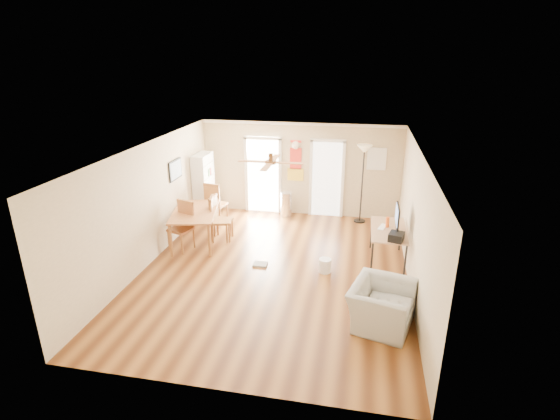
% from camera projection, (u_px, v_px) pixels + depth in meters
% --- Properties ---
extents(floor, '(7.00, 7.00, 0.00)m').
position_uv_depth(floor, '(275.00, 270.00, 9.06)').
color(floor, brown).
rests_on(floor, ground).
extents(ceiling, '(5.50, 7.00, 0.00)m').
position_uv_depth(ceiling, '(274.00, 150.00, 8.16)').
color(ceiling, silver).
rests_on(ceiling, floor).
extents(wall_back, '(5.50, 0.04, 2.60)m').
position_uv_depth(wall_back, '(300.00, 169.00, 11.83)').
color(wall_back, beige).
rests_on(wall_back, floor).
extents(wall_front, '(5.50, 0.04, 2.60)m').
position_uv_depth(wall_front, '(218.00, 309.00, 5.39)').
color(wall_front, beige).
rests_on(wall_front, floor).
extents(wall_left, '(0.04, 7.00, 2.60)m').
position_uv_depth(wall_left, '(148.00, 204.00, 9.11)').
color(wall_left, beige).
rests_on(wall_left, floor).
extents(wall_right, '(0.04, 7.00, 2.60)m').
position_uv_depth(wall_right, '(415.00, 223.00, 8.12)').
color(wall_right, beige).
rests_on(wall_right, floor).
extents(crown_molding, '(5.50, 7.00, 0.08)m').
position_uv_depth(crown_molding, '(274.00, 152.00, 8.17)').
color(crown_molding, white).
rests_on(crown_molding, wall_back).
extents(kitchen_doorway, '(0.90, 0.10, 2.10)m').
position_uv_depth(kitchen_doorway, '(263.00, 176.00, 12.10)').
color(kitchen_doorway, white).
rests_on(kitchen_doorway, wall_back).
extents(bathroom_doorway, '(0.80, 0.10, 2.10)m').
position_uv_depth(bathroom_doorway, '(327.00, 180.00, 11.77)').
color(bathroom_doorway, white).
rests_on(bathroom_doorway, wall_back).
extents(wall_decal, '(0.46, 0.03, 1.10)m').
position_uv_depth(wall_decal, '(296.00, 161.00, 11.75)').
color(wall_decal, red).
rests_on(wall_decal, wall_back).
extents(ac_grille, '(0.50, 0.04, 0.60)m').
position_uv_depth(ac_grille, '(377.00, 159.00, 11.30)').
color(ac_grille, white).
rests_on(ac_grille, wall_back).
extents(framed_poster, '(0.04, 0.66, 0.48)m').
position_uv_depth(framed_poster, '(175.00, 170.00, 10.25)').
color(framed_poster, black).
rests_on(framed_poster, wall_left).
extents(ceiling_fan, '(1.24, 1.24, 0.20)m').
position_uv_depth(ceiling_fan, '(271.00, 162.00, 7.94)').
color(ceiling_fan, '#593819').
rests_on(ceiling_fan, ceiling).
extents(bookshelf, '(0.61, 0.88, 1.80)m').
position_uv_depth(bookshelf, '(204.00, 186.00, 11.70)').
color(bookshelf, silver).
rests_on(bookshelf, floor).
extents(dining_table, '(1.31, 1.81, 0.82)m').
position_uv_depth(dining_table, '(196.00, 227.00, 10.25)').
color(dining_table, '#AC6137').
rests_on(dining_table, floor).
extents(dining_chair_right_a, '(0.47, 0.47, 1.09)m').
position_uv_depth(dining_chair_right_a, '(222.00, 218.00, 10.40)').
color(dining_chair_right_a, '#A57735').
rests_on(dining_chair_right_a, floor).
extents(dining_chair_right_b, '(0.55, 0.55, 1.10)m').
position_uv_depth(dining_chair_right_b, '(221.00, 219.00, 10.37)').
color(dining_chair_right_b, '#A97A36').
rests_on(dining_chair_right_b, floor).
extents(dining_chair_near, '(0.60, 0.60, 1.14)m').
position_uv_depth(dining_chair_near, '(180.00, 227.00, 9.85)').
color(dining_chair_near, '#935D2F').
rests_on(dining_chair_near, floor).
extents(dining_chair_far, '(0.54, 0.54, 1.13)m').
position_uv_depth(dining_chair_far, '(217.00, 202.00, 11.47)').
color(dining_chair_far, '#AB7337').
rests_on(dining_chair_far, floor).
extents(trash_can, '(0.38, 0.38, 0.69)m').
position_uv_depth(trash_can, '(286.00, 204.00, 11.97)').
color(trash_can, silver).
rests_on(trash_can, floor).
extents(torchiere_lamp, '(0.41, 0.41, 2.11)m').
position_uv_depth(torchiere_lamp, '(362.00, 184.00, 11.32)').
color(torchiere_lamp, black).
rests_on(torchiere_lamp, floor).
extents(computer_desk, '(0.74, 1.48, 0.79)m').
position_uv_depth(computer_desk, '(387.00, 246.00, 9.28)').
color(computer_desk, tan).
rests_on(computer_desk, floor).
extents(imac, '(0.14, 0.65, 0.60)m').
position_uv_depth(imac, '(397.00, 220.00, 8.85)').
color(imac, black).
rests_on(imac, computer_desk).
extents(keyboard, '(0.22, 0.38, 0.01)m').
position_uv_depth(keyboard, '(382.00, 227.00, 9.24)').
color(keyboard, white).
rests_on(keyboard, computer_desk).
extents(printer, '(0.35, 0.38, 0.17)m').
position_uv_depth(printer, '(396.00, 237.00, 8.56)').
color(printer, black).
rests_on(printer, computer_desk).
extents(orange_bottle, '(0.10, 0.10, 0.23)m').
position_uv_depth(orange_bottle, '(387.00, 222.00, 9.21)').
color(orange_bottle, '#EC5815').
rests_on(orange_bottle, computer_desk).
extents(wastebasket_a, '(0.30, 0.30, 0.30)m').
position_uv_depth(wastebasket_a, '(325.00, 266.00, 8.95)').
color(wastebasket_a, white).
rests_on(wastebasket_a, floor).
extents(wastebasket_b, '(0.26, 0.26, 0.27)m').
position_uv_depth(wastebasket_b, '(370.00, 278.00, 8.50)').
color(wastebasket_b, white).
rests_on(wastebasket_b, floor).
extents(floor_cloth, '(0.31, 0.24, 0.04)m').
position_uv_depth(floor_cloth, '(260.00, 264.00, 9.27)').
color(floor_cloth, gray).
rests_on(floor_cloth, floor).
extents(armchair, '(1.24, 1.33, 0.72)m').
position_uv_depth(armchair, '(381.00, 305.00, 7.16)').
color(armchair, '#A3A49F').
rests_on(armchair, floor).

